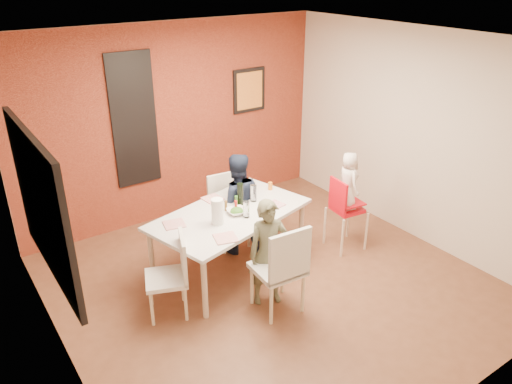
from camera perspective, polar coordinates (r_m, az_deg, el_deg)
ground at (r=5.85m, az=1.70°, el=-10.40°), size 4.50×4.50×0.00m
ceiling at (r=4.82m, az=2.12°, el=16.78°), size 4.50×4.50×0.02m
wall_back at (r=7.01m, az=-9.20°, el=7.78°), size 4.50×0.02×2.70m
wall_front at (r=3.84m, az=22.51°, el=-9.19°), size 4.50×0.02×2.70m
wall_left at (r=4.37m, az=-22.66°, el=-4.90°), size 0.02×4.50×2.70m
wall_right at (r=6.69m, az=17.67°, el=6.08°), size 0.02×4.50×2.70m
brick_accent_wall at (r=6.99m, az=-9.13°, el=7.74°), size 4.50×0.02×2.70m
picture_window_frame at (r=4.47m, az=-23.33°, el=-1.49°), size 0.05×1.70×1.30m
picture_window_pane at (r=4.47m, az=-23.14°, el=-1.44°), size 0.02×1.55×1.15m
glassblock_strip at (r=6.71m, az=-13.78°, el=7.95°), size 0.55×0.03×1.70m
glassblock_surround at (r=6.71m, az=-13.76°, el=7.94°), size 0.60×0.03×1.76m
art_print_frame at (r=7.47m, az=-0.80°, el=11.55°), size 0.54×0.03×0.64m
art_print_canvas at (r=7.46m, az=-0.73°, el=11.53°), size 0.44×0.01×0.54m
dining_table at (r=5.76m, az=-3.00°, el=-2.97°), size 2.01×1.43×0.76m
chair_near at (r=5.11m, az=3.06°, el=-8.45°), size 0.51×0.51×1.03m
chair_far at (r=6.42m, az=-3.33°, el=-1.59°), size 0.47×0.47×0.93m
chair_left at (r=5.22m, az=-9.41°, el=-8.93°), size 0.54×0.54×0.90m
high_chair at (r=6.34m, az=10.07°, el=-1.69°), size 0.45×0.45×0.96m
child_near at (r=5.27m, az=1.44°, el=-6.97°), size 0.51×0.42×1.20m
child_far at (r=6.17m, az=-2.24°, el=-1.33°), size 0.77×0.68×1.31m
toddler at (r=6.21m, az=10.51°, el=1.27°), size 0.32×0.41×0.73m
plate_near_left at (r=5.21m, az=-3.49°, el=-5.26°), size 0.28×0.28×0.01m
plate_far_mid at (r=6.06m, az=-4.99°, el=-0.75°), size 0.24×0.24×0.01m
plate_near_right at (r=5.90m, az=2.16°, el=-1.45°), size 0.23×0.23×0.01m
plate_far_left at (r=5.54m, az=-9.33°, el=-3.64°), size 0.27×0.27×0.01m
salad_bowl_a at (r=5.69m, az=-2.22°, el=-2.24°), size 0.25×0.25×0.05m
salad_bowl_b at (r=6.10m, az=-2.00°, el=-0.26°), size 0.28×0.28×0.05m
wine_bottle at (r=5.83m, az=-1.81°, el=-0.30°), size 0.07×0.07×0.28m
wine_glass_a at (r=5.57m, az=-1.11°, el=-2.01°), size 0.07×0.07×0.20m
wine_glass_b at (r=5.95m, az=-0.28°, el=-0.13°), size 0.07×0.07×0.21m
paper_towel_roll at (r=5.44m, az=-4.44°, el=-2.25°), size 0.13×0.13×0.30m
condiment_red at (r=5.74m, az=-2.31°, el=-1.58°), size 0.03×0.03×0.13m
condiment_green at (r=5.83m, az=-2.27°, el=-1.06°), size 0.04×0.04×0.14m
condiment_brown at (r=5.75m, az=-3.47°, el=-1.57°), size 0.03×0.03×0.13m
sippy_cup at (r=6.27m, az=1.64°, el=0.69°), size 0.06×0.06×0.10m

